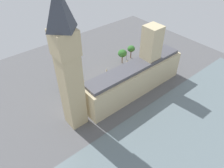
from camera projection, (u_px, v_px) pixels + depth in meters
ground_plane at (130, 89)px, 113.44m from camera, size 149.46×149.46×0.00m
river_thames at (190, 131)px, 90.98m from camera, size 44.66×134.51×0.25m
parliament_building at (136, 75)px, 107.20m from camera, size 12.47×58.28×33.44m
clock_tower at (68, 64)px, 76.16m from camera, size 8.58×8.58×60.00m
double_decker_bus_leading at (138, 63)px, 128.17m from camera, size 2.76×10.53×4.75m
car_white_kerbside at (121, 72)px, 123.76m from camera, size 1.86×4.17×1.74m
car_blue_near_tower at (110, 76)px, 120.70m from camera, size 1.97×4.46×1.74m
car_silver_midblock at (96, 82)px, 116.41m from camera, size 1.97×4.56×1.74m
car_black_trailing at (84, 90)px, 111.17m from camera, size 1.95×4.78×1.74m
pedestrian_under_trees at (88, 100)px, 105.24m from camera, size 0.61×0.51×1.67m
pedestrian_by_river_gate at (111, 88)px, 112.53m from camera, size 0.69×0.63×1.66m
plane_tree_far_end at (131, 49)px, 133.73m from camera, size 4.75×4.75×8.76m
plane_tree_corner at (122, 53)px, 129.03m from camera, size 5.48×5.48×9.18m
plane_tree_opposite_hall at (65, 79)px, 109.95m from camera, size 7.07×7.07×9.27m
street_lamp_slot_10 at (127, 54)px, 133.06m from camera, size 0.56×0.56×6.72m
street_lamp_slot_11 at (80, 76)px, 115.65m from camera, size 0.56×0.56×5.81m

